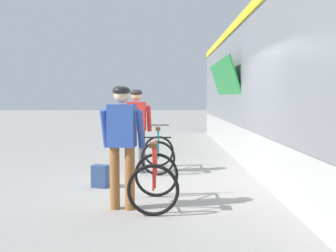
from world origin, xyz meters
TOP-DOWN VIEW (x-y plane):
  - ground_plane at (0.00, 0.00)m, footprint 80.00×80.00m
  - train_car at (2.94, 1.74)m, footprint 3.30×16.63m
  - cyclist_near_in_blue at (-0.92, -1.73)m, footprint 0.64×0.36m
  - cyclist_far_in_red at (-0.93, 0.93)m, footprint 0.63×0.34m
  - bicycle_near_red at (-0.46, -1.56)m, footprint 0.72×1.08m
  - bicycle_far_teal at (-0.48, 1.16)m, footprint 0.73×1.08m
  - backpack_on_platform at (-1.47, -0.39)m, footprint 0.32×0.25m

SIDE VIEW (x-z plane):
  - ground_plane at x=0.00m, z-range 0.00..0.00m
  - backpack_on_platform at x=-1.47m, z-range 0.00..0.40m
  - bicycle_near_red at x=-0.46m, z-range -0.09..0.89m
  - bicycle_far_teal at x=-0.48m, z-range -0.09..0.89m
  - cyclist_near_in_blue at x=-0.92m, z-range 0.17..1.94m
  - cyclist_far_in_red at x=-0.93m, z-range 0.17..1.94m
  - train_car at x=2.94m, z-range 0.03..3.91m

